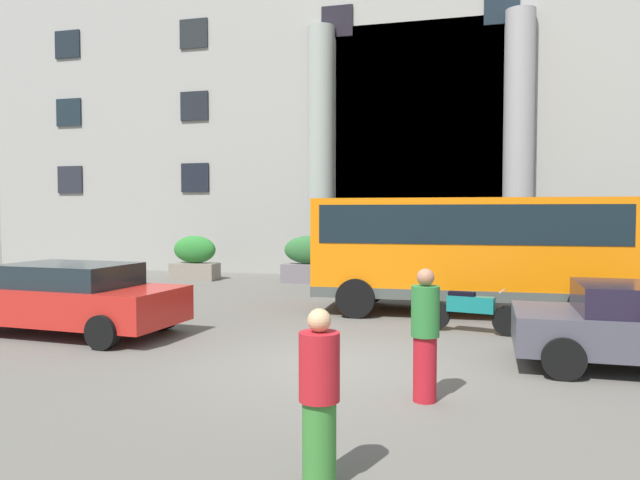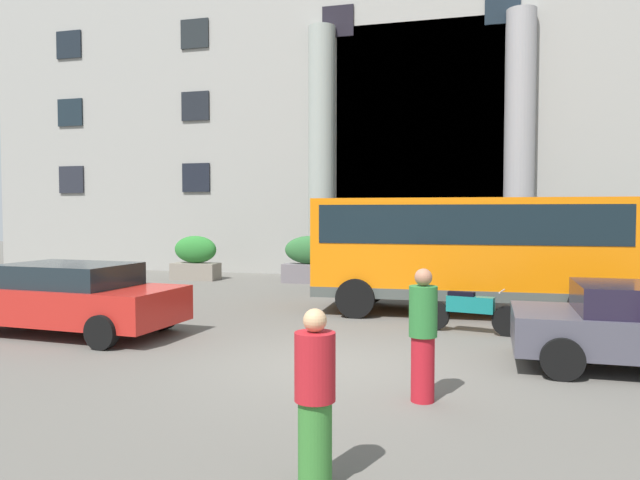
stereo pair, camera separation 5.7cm
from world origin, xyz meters
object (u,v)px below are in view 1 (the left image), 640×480
(parked_hatchback_near, at_px, (70,297))
(pedestrian_child_trailing, at_px, (319,399))
(hedge_planter_west, at_px, (638,268))
(hedge_planter_far_west, at_px, (195,259))
(hedge_planter_entrance_left, at_px, (310,260))
(orange_minibus, at_px, (467,245))
(pedestrian_man_red_shirt, at_px, (425,335))
(scooter_by_planter, at_px, (468,310))

(parked_hatchback_near, relative_size, pedestrian_child_trailing, 2.89)
(hedge_planter_west, relative_size, parked_hatchback_near, 0.48)
(hedge_planter_far_west, bearing_deg, hedge_planter_entrance_left, 2.09)
(hedge_planter_entrance_left, bearing_deg, hedge_planter_west, -0.58)
(hedge_planter_far_west, bearing_deg, parked_hatchback_near, -77.88)
(orange_minibus, height_order, pedestrian_man_red_shirt, orange_minibus)
(hedge_planter_entrance_left, xyz_separation_m, pedestrian_child_trailing, (4.25, -14.58, 0.01))
(hedge_planter_entrance_left, height_order, pedestrian_man_red_shirt, pedestrian_man_red_shirt)
(orange_minibus, distance_m, hedge_planter_entrance_left, 7.36)
(hedge_planter_west, relative_size, pedestrian_child_trailing, 1.38)
(parked_hatchback_near, distance_m, scooter_by_planter, 7.96)
(hedge_planter_west, distance_m, scooter_by_planter, 8.65)
(hedge_planter_entrance_left, relative_size, parked_hatchback_near, 0.42)
(hedge_planter_entrance_left, bearing_deg, parked_hatchback_near, -103.40)
(hedge_planter_west, relative_size, hedge_planter_entrance_left, 1.15)
(hedge_planter_far_west, relative_size, hedge_planter_entrance_left, 0.88)
(hedge_planter_far_west, distance_m, pedestrian_man_red_shirt, 14.93)
(pedestrian_child_trailing, bearing_deg, hedge_planter_entrance_left, 50.72)
(orange_minibus, relative_size, hedge_planter_entrance_left, 3.78)
(scooter_by_planter, distance_m, pedestrian_man_red_shirt, 4.65)
(hedge_planter_entrance_left, bearing_deg, pedestrian_man_red_shirt, -67.53)
(hedge_planter_west, distance_m, pedestrian_child_trailing, 15.65)
(pedestrian_man_red_shirt, bearing_deg, hedge_planter_west, 93.16)
(pedestrian_man_red_shirt, bearing_deg, pedestrian_child_trailing, -77.31)
(hedge_planter_entrance_left, xyz_separation_m, parked_hatchback_near, (-2.26, -9.47, -0.05))
(scooter_by_planter, distance_m, pedestrian_child_trailing, 7.37)
(hedge_planter_entrance_left, distance_m, pedestrian_man_red_shirt, 12.90)
(hedge_planter_west, bearing_deg, scooter_by_planter, -123.53)
(orange_minibus, xyz_separation_m, hedge_planter_entrance_left, (-5.32, 5.01, -0.86))
(parked_hatchback_near, distance_m, pedestrian_man_red_shirt, 7.59)
(pedestrian_child_trailing, bearing_deg, pedestrian_man_red_shirt, 20.08)
(orange_minibus, distance_m, parked_hatchback_near, 8.84)
(hedge_planter_far_west, xyz_separation_m, pedestrian_man_red_shirt, (9.19, -11.77, 0.10))
(orange_minibus, distance_m, hedge_planter_far_west, 10.78)
(orange_minibus, height_order, hedge_planter_entrance_left, orange_minibus)
(hedge_planter_west, xyz_separation_m, pedestrian_child_trailing, (-5.93, -14.48, 0.04))
(pedestrian_man_red_shirt, bearing_deg, parked_hatchback_near, -171.71)
(hedge_planter_west, height_order, pedestrian_man_red_shirt, pedestrian_man_red_shirt)
(pedestrian_man_red_shirt, bearing_deg, scooter_by_planter, 111.30)
(orange_minibus, xyz_separation_m, pedestrian_man_red_shirt, (-0.39, -6.91, -0.78))
(orange_minibus, xyz_separation_m, pedestrian_child_trailing, (-1.07, -9.57, -0.85))
(hedge_planter_entrance_left, relative_size, pedestrian_man_red_shirt, 1.12)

